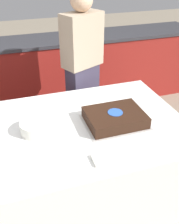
# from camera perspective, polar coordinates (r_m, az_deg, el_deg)

# --- Properties ---
(ground_plane) EXTENTS (14.00, 14.00, 0.00)m
(ground_plane) POSITION_cam_1_polar(r_m,az_deg,el_deg) (2.44, -4.32, -17.58)
(ground_plane) COLOR gray
(back_counter) EXTENTS (4.40, 0.58, 0.92)m
(back_counter) POSITION_cam_1_polar(r_m,az_deg,el_deg) (3.50, -11.45, 7.86)
(back_counter) COLOR maroon
(back_counter) RESTS_ON ground_plane
(dining_table) EXTENTS (1.82, 1.13, 0.73)m
(dining_table) POSITION_cam_1_polar(r_m,az_deg,el_deg) (2.18, -4.71, -11.30)
(dining_table) COLOR silver
(dining_table) RESTS_ON ground_plane
(cake) EXTENTS (0.47, 0.37, 0.09)m
(cake) POSITION_cam_1_polar(r_m,az_deg,el_deg) (1.98, 5.55, -1.22)
(cake) COLOR #B7B2AD
(cake) RESTS_ON dining_table
(plate_stack) EXTENTS (0.22, 0.22, 0.09)m
(plate_stack) POSITION_cam_1_polar(r_m,az_deg,el_deg) (1.90, -11.54, -3.26)
(plate_stack) COLOR white
(plate_stack) RESTS_ON dining_table
(side_plate_near_cake) EXTENTS (0.21, 0.21, 0.00)m
(side_plate_near_cake) POSITION_cam_1_polar(r_m,az_deg,el_deg) (2.24, 0.27, 1.97)
(side_plate_near_cake) COLOR white
(side_plate_near_cake) RESTS_ON dining_table
(utensil_pile) EXTENTS (0.14, 0.11, 0.02)m
(utensil_pile) POSITION_cam_1_polar(r_m,az_deg,el_deg) (1.66, 3.14, -10.13)
(utensil_pile) COLOR white
(utensil_pile) RESTS_ON dining_table
(person_cutting_cake) EXTENTS (0.43, 0.34, 1.58)m
(person_cutting_cake) POSITION_cam_1_polar(r_m,az_deg,el_deg) (2.65, -1.53, 8.90)
(person_cutting_cake) COLOR #383347
(person_cutting_cake) RESTS_ON ground_plane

